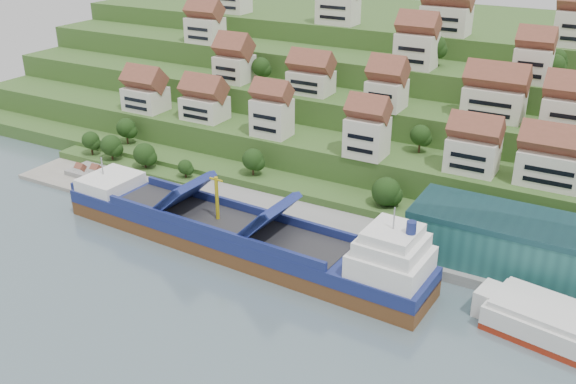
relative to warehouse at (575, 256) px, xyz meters
The scene contains 10 objects.
ground 55.18m from the warehouse, 161.90° to the right, with size 300.00×300.00×0.00m, color slate.
quay 32.64m from the warehouse, behind, with size 180.00×14.00×2.20m, color gray.
pebble_beach 110.32m from the warehouse, behind, with size 45.00×20.00×1.00m, color gray.
hillside 101.03m from the warehouse, 121.00° to the left, with size 260.00×128.00×31.00m.
hillside_village 63.75m from the warehouse, 134.61° to the left, with size 153.47×62.73×29.12m.
hillside_trees 70.85m from the warehouse, 158.11° to the left, with size 134.19×61.97×29.85m.
warehouse is the anchor object (origin of this frame).
flagpole 34.60m from the warehouse, 168.33° to the right, with size 1.28×0.16×8.00m.
beach_huts 112.29m from the warehouse, behind, with size 14.40×3.70×2.20m.
cargo_ship 62.79m from the warehouse, 162.81° to the right, with size 84.12×16.89×18.62m.
Camera 1 is at (56.34, -97.07, 66.40)m, focal length 40.00 mm.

